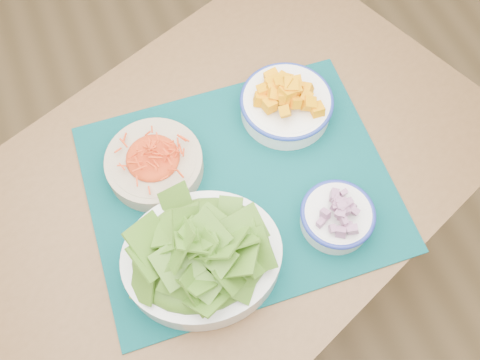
{
  "coord_description": "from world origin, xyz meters",
  "views": [
    {
      "loc": [
        -0.11,
        -0.41,
        1.71
      ],
      "look_at": [
        0.06,
        0.02,
        0.78
      ],
      "focal_mm": 40.0,
      "sensor_mm": 36.0,
      "label": 1
    }
  ],
  "objects_px": {
    "carrot_bowl": "(154,161)",
    "onion_bowl": "(338,215)",
    "squash_bowl": "(287,100)",
    "lettuce_bowl": "(201,253)",
    "placemat": "(240,187)",
    "table": "(227,196)"
  },
  "relations": [
    {
      "from": "squash_bowl",
      "to": "onion_bowl",
      "type": "bearing_deg",
      "value": -93.26
    },
    {
      "from": "carrot_bowl",
      "to": "onion_bowl",
      "type": "bearing_deg",
      "value": -40.08
    },
    {
      "from": "onion_bowl",
      "to": "lettuce_bowl",
      "type": "bearing_deg",
      "value": 176.64
    },
    {
      "from": "squash_bowl",
      "to": "lettuce_bowl",
      "type": "bearing_deg",
      "value": -137.95
    },
    {
      "from": "carrot_bowl",
      "to": "squash_bowl",
      "type": "distance_m",
      "value": 0.3
    },
    {
      "from": "table",
      "to": "onion_bowl",
      "type": "bearing_deg",
      "value": -70.02
    },
    {
      "from": "carrot_bowl",
      "to": "onion_bowl",
      "type": "distance_m",
      "value": 0.37
    },
    {
      "from": "table",
      "to": "squash_bowl",
      "type": "height_order",
      "value": "squash_bowl"
    },
    {
      "from": "squash_bowl",
      "to": "lettuce_bowl",
      "type": "xyz_separation_m",
      "value": [
        -0.28,
        -0.25,
        0.02
      ]
    },
    {
      "from": "carrot_bowl",
      "to": "lettuce_bowl",
      "type": "bearing_deg",
      "value": -84.84
    },
    {
      "from": "onion_bowl",
      "to": "carrot_bowl",
      "type": "bearing_deg",
      "value": 139.92
    },
    {
      "from": "table",
      "to": "carrot_bowl",
      "type": "bearing_deg",
      "value": 133.51
    },
    {
      "from": "placemat",
      "to": "lettuce_bowl",
      "type": "bearing_deg",
      "value": -131.27
    },
    {
      "from": "placemat",
      "to": "lettuce_bowl",
      "type": "xyz_separation_m",
      "value": [
        -0.12,
        -0.12,
        0.07
      ]
    },
    {
      "from": "carrot_bowl",
      "to": "lettuce_bowl",
      "type": "relative_size",
      "value": 0.7
    },
    {
      "from": "lettuce_bowl",
      "to": "onion_bowl",
      "type": "height_order",
      "value": "lettuce_bowl"
    },
    {
      "from": "table",
      "to": "lettuce_bowl",
      "type": "xyz_separation_m",
      "value": [
        -0.11,
        -0.16,
        0.18
      ]
    },
    {
      "from": "table",
      "to": "placemat",
      "type": "bearing_deg",
      "value": -89.89
    },
    {
      "from": "lettuce_bowl",
      "to": "squash_bowl",
      "type": "bearing_deg",
      "value": 51.45
    },
    {
      "from": "onion_bowl",
      "to": "table",
      "type": "bearing_deg",
      "value": 131.2
    },
    {
      "from": "squash_bowl",
      "to": "onion_bowl",
      "type": "relative_size",
      "value": 1.6
    },
    {
      "from": "placemat",
      "to": "onion_bowl",
      "type": "xyz_separation_m",
      "value": [
        0.14,
        -0.14,
        0.04
      ]
    }
  ]
}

